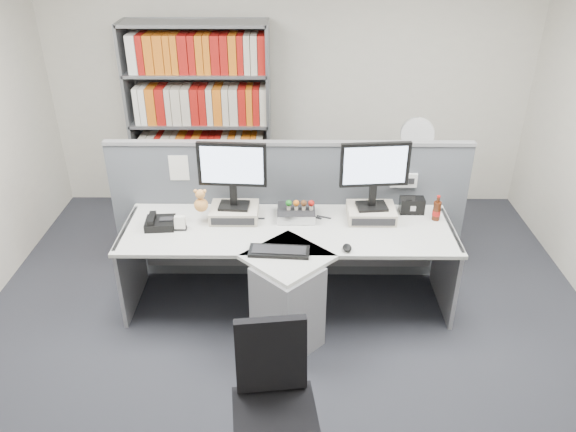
{
  "coord_description": "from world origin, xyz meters",
  "views": [
    {
      "loc": [
        0.03,
        -2.97,
        2.91
      ],
      "look_at": [
        0.0,
        0.65,
        0.92
      ],
      "focal_mm": 34.85,
      "sensor_mm": 36.0,
      "label": 1
    }
  ],
  "objects_px": {
    "desk_calendar": "(180,224)",
    "cola_bottle": "(437,211)",
    "filing_cabinet": "(409,202)",
    "office_chair": "(274,402)",
    "keyboard": "(279,251)",
    "monitor_right": "(375,170)",
    "shelving_unit": "(201,126)",
    "desk": "(288,272)",
    "desktop_pc": "(296,213)",
    "speaker": "(412,205)",
    "desk_fan": "(417,138)",
    "desk_phone": "(159,223)",
    "monitor_left": "(232,170)",
    "mouse": "(347,248)"
  },
  "relations": [
    {
      "from": "desk_calendar",
      "to": "cola_bottle",
      "type": "height_order",
      "value": "cola_bottle"
    },
    {
      "from": "filing_cabinet",
      "to": "office_chair",
      "type": "xyz_separation_m",
      "value": [
        -1.27,
        -2.75,
        0.16
      ]
    },
    {
      "from": "keyboard",
      "to": "cola_bottle",
      "type": "height_order",
      "value": "cola_bottle"
    },
    {
      "from": "monitor_right",
      "to": "cola_bottle",
      "type": "height_order",
      "value": "monitor_right"
    },
    {
      "from": "desk_calendar",
      "to": "shelving_unit",
      "type": "distance_m",
      "value": 1.67
    },
    {
      "from": "desk",
      "to": "desktop_pc",
      "type": "bearing_deg",
      "value": 80.98
    },
    {
      "from": "speaker",
      "to": "desk_fan",
      "type": "relative_size",
      "value": 0.37
    },
    {
      "from": "speaker",
      "to": "desk_phone",
      "type": "bearing_deg",
      "value": -172.83
    },
    {
      "from": "cola_bottle",
      "to": "filing_cabinet",
      "type": "bearing_deg",
      "value": 89.15
    },
    {
      "from": "monitor_left",
      "to": "shelving_unit",
      "type": "relative_size",
      "value": 0.27
    },
    {
      "from": "cola_bottle",
      "to": "desk_calendar",
      "type": "bearing_deg",
      "value": -175.14
    },
    {
      "from": "keyboard",
      "to": "desk_phone",
      "type": "bearing_deg",
      "value": 158.47
    },
    {
      "from": "keyboard",
      "to": "desk_calendar",
      "type": "distance_m",
      "value": 0.85
    },
    {
      "from": "desktop_pc",
      "to": "cola_bottle",
      "type": "bearing_deg",
      "value": -1.29
    },
    {
      "from": "shelving_unit",
      "to": "desk_fan",
      "type": "height_order",
      "value": "shelving_unit"
    },
    {
      "from": "desk",
      "to": "shelving_unit",
      "type": "distance_m",
      "value": 2.12
    },
    {
      "from": "desk",
      "to": "cola_bottle",
      "type": "distance_m",
      "value": 1.29
    },
    {
      "from": "keyboard",
      "to": "mouse",
      "type": "xyz_separation_m",
      "value": [
        0.5,
        0.04,
        0.01
      ]
    },
    {
      "from": "desk",
      "to": "shelving_unit",
      "type": "xyz_separation_m",
      "value": [
        -0.9,
        1.85,
        0.52
      ]
    },
    {
      "from": "mouse",
      "to": "cola_bottle",
      "type": "xyz_separation_m",
      "value": [
        0.75,
        0.47,
        0.06
      ]
    },
    {
      "from": "desk",
      "to": "office_chair",
      "type": "height_order",
      "value": "office_chair"
    },
    {
      "from": "keyboard",
      "to": "office_chair",
      "type": "xyz_separation_m",
      "value": [
        -0.0,
        -1.22,
        -0.22
      ]
    },
    {
      "from": "monitor_left",
      "to": "shelving_unit",
      "type": "xyz_separation_m",
      "value": [
        -0.47,
        1.46,
        -0.17
      ]
    },
    {
      "from": "desk_phone",
      "to": "monitor_right",
      "type": "bearing_deg",
      "value": 5.05
    },
    {
      "from": "monitor_left",
      "to": "filing_cabinet",
      "type": "distance_m",
      "value": 2.08
    },
    {
      "from": "mouse",
      "to": "speaker",
      "type": "xyz_separation_m",
      "value": [
        0.58,
        0.59,
        0.05
      ]
    },
    {
      "from": "office_chair",
      "to": "mouse",
      "type": "bearing_deg",
      "value": 68.28
    },
    {
      "from": "mouse",
      "to": "desk",
      "type": "bearing_deg",
      "value": 167.48
    },
    {
      "from": "monitor_left",
      "to": "filing_cabinet",
      "type": "bearing_deg",
      "value": 31.87
    },
    {
      "from": "cola_bottle",
      "to": "monitor_right",
      "type": "bearing_deg",
      "value": 178.43
    },
    {
      "from": "cola_bottle",
      "to": "keyboard",
      "type": "bearing_deg",
      "value": -157.87
    },
    {
      "from": "keyboard",
      "to": "filing_cabinet",
      "type": "xyz_separation_m",
      "value": [
        1.26,
        1.54,
        -0.38
      ]
    },
    {
      "from": "mouse",
      "to": "office_chair",
      "type": "bearing_deg",
      "value": -111.72
    },
    {
      "from": "shelving_unit",
      "to": "desk",
      "type": "bearing_deg",
      "value": -64.04
    },
    {
      "from": "monitor_right",
      "to": "shelving_unit",
      "type": "relative_size",
      "value": 0.28
    },
    {
      "from": "monitor_right",
      "to": "desk_calendar",
      "type": "xyz_separation_m",
      "value": [
        -1.5,
        -0.19,
        -0.38
      ]
    },
    {
      "from": "desktop_pc",
      "to": "shelving_unit",
      "type": "height_order",
      "value": "shelving_unit"
    },
    {
      "from": "shelving_unit",
      "to": "keyboard",
      "type": "bearing_deg",
      "value": -67.15
    },
    {
      "from": "desk_calendar",
      "to": "shelving_unit",
      "type": "bearing_deg",
      "value": 92.14
    },
    {
      "from": "keyboard",
      "to": "desk_calendar",
      "type": "bearing_deg",
      "value": 156.61
    },
    {
      "from": "speaker",
      "to": "office_chair",
      "type": "relative_size",
      "value": 0.2
    },
    {
      "from": "desk_calendar",
      "to": "desk_fan",
      "type": "distance_m",
      "value": 2.38
    },
    {
      "from": "monitor_right",
      "to": "desk_fan",
      "type": "height_order",
      "value": "monitor_right"
    },
    {
      "from": "mouse",
      "to": "desk_calendar",
      "type": "bearing_deg",
      "value": 166.99
    },
    {
      "from": "keyboard",
      "to": "desktop_pc",
      "type": "bearing_deg",
      "value": 76.72
    },
    {
      "from": "desk_phone",
      "to": "filing_cabinet",
      "type": "relative_size",
      "value": 0.34
    },
    {
      "from": "keyboard",
      "to": "mouse",
      "type": "distance_m",
      "value": 0.5
    },
    {
      "from": "shelving_unit",
      "to": "filing_cabinet",
      "type": "distance_m",
      "value": 2.24
    },
    {
      "from": "monitor_left",
      "to": "shelving_unit",
      "type": "distance_m",
      "value": 1.55
    },
    {
      "from": "filing_cabinet",
      "to": "cola_bottle",
      "type": "bearing_deg",
      "value": -90.85
    }
  ]
}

